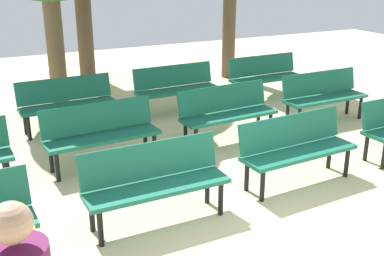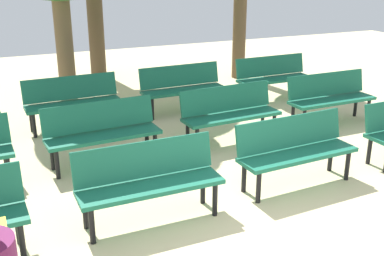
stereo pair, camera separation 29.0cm
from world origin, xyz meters
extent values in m
cylinder|color=black|center=(-2.41, 1.26, 0.20)|extent=(0.06, 0.06, 0.40)
cylinder|color=black|center=(-2.42, 1.58, 0.20)|extent=(0.06, 0.06, 0.40)
cube|color=#19664C|center=(-1.03, 1.44, 0.43)|extent=(1.60, 0.45, 0.05)
cube|color=#19664C|center=(-1.03, 1.64, 0.68)|extent=(1.60, 0.14, 0.40)
cylinder|color=black|center=(-1.73, 1.28, 0.20)|extent=(0.06, 0.06, 0.40)
cylinder|color=black|center=(-0.33, 1.29, 0.20)|extent=(0.06, 0.06, 0.40)
cylinder|color=black|center=(-1.73, 1.60, 0.20)|extent=(0.06, 0.06, 0.40)
cylinder|color=black|center=(-0.33, 1.61, 0.20)|extent=(0.06, 0.06, 0.40)
cube|color=#19664C|center=(0.97, 1.55, 0.43)|extent=(1.62, 0.53, 0.05)
cube|color=#19664C|center=(0.96, 1.75, 0.68)|extent=(1.60, 0.21, 0.40)
cylinder|color=black|center=(0.28, 1.35, 0.20)|extent=(0.06, 0.06, 0.40)
cylinder|color=black|center=(1.68, 1.43, 0.20)|extent=(0.06, 0.06, 0.40)
cylinder|color=black|center=(0.26, 1.67, 0.20)|extent=(0.06, 0.06, 0.40)
cylinder|color=black|center=(1.66, 1.75, 0.20)|extent=(0.06, 0.06, 0.40)
cylinder|color=black|center=(2.31, 1.72, 0.20)|extent=(0.06, 0.06, 0.40)
cylinder|color=black|center=(-2.42, 2.99, 0.20)|extent=(0.06, 0.06, 0.40)
cylinder|color=black|center=(-2.43, 3.31, 0.20)|extent=(0.06, 0.06, 0.40)
cube|color=#19664C|center=(-1.13, 3.19, 0.43)|extent=(1.62, 0.54, 0.05)
cube|color=#19664C|center=(-1.14, 3.38, 0.68)|extent=(1.60, 0.22, 0.40)
cylinder|color=black|center=(-1.82, 2.98, 0.20)|extent=(0.06, 0.06, 0.40)
cylinder|color=black|center=(-0.42, 3.07, 0.20)|extent=(0.06, 0.06, 0.40)
cylinder|color=black|center=(-1.84, 3.30, 0.20)|extent=(0.06, 0.06, 0.40)
cylinder|color=black|center=(-0.44, 3.39, 0.20)|extent=(0.06, 0.06, 0.40)
cube|color=#19664C|center=(0.93, 3.25, 0.43)|extent=(1.62, 0.53, 0.05)
cube|color=#19664C|center=(0.91, 3.45, 0.68)|extent=(1.60, 0.22, 0.40)
cylinder|color=black|center=(0.24, 3.05, 0.20)|extent=(0.06, 0.06, 0.40)
cylinder|color=black|center=(1.63, 3.13, 0.20)|extent=(0.06, 0.06, 0.40)
cylinder|color=black|center=(0.22, 3.37, 0.20)|extent=(0.06, 0.06, 0.40)
cylinder|color=black|center=(1.62, 3.45, 0.20)|extent=(0.06, 0.06, 0.40)
cube|color=#19664C|center=(2.95, 3.34, 0.43)|extent=(1.61, 0.46, 0.05)
cube|color=#19664C|center=(2.95, 3.54, 0.68)|extent=(1.60, 0.15, 0.40)
cylinder|color=black|center=(2.25, 3.17, 0.20)|extent=(0.06, 0.06, 0.40)
cylinder|color=black|center=(3.65, 3.19, 0.20)|extent=(0.06, 0.06, 0.40)
cylinder|color=black|center=(2.25, 3.49, 0.20)|extent=(0.06, 0.06, 0.40)
cylinder|color=black|center=(3.65, 3.51, 0.20)|extent=(0.06, 0.06, 0.40)
cube|color=#19664C|center=(-1.23, 4.90, 0.43)|extent=(1.61, 0.50, 0.05)
cube|color=#19664C|center=(-1.23, 5.10, 0.68)|extent=(1.60, 0.18, 0.40)
cylinder|color=black|center=(-1.92, 4.71, 0.20)|extent=(0.06, 0.06, 0.40)
cylinder|color=black|center=(-0.52, 4.76, 0.20)|extent=(0.06, 0.06, 0.40)
cylinder|color=black|center=(-1.93, 5.03, 0.20)|extent=(0.06, 0.06, 0.40)
cylinder|color=black|center=(-0.53, 5.08, 0.20)|extent=(0.06, 0.06, 0.40)
cube|color=#19664C|center=(0.83, 4.98, 0.43)|extent=(1.61, 0.49, 0.05)
cube|color=#19664C|center=(0.83, 5.18, 0.68)|extent=(1.60, 0.17, 0.40)
cylinder|color=black|center=(0.14, 4.81, 0.20)|extent=(0.06, 0.06, 0.40)
cylinder|color=black|center=(1.54, 4.84, 0.20)|extent=(0.06, 0.06, 0.40)
cylinder|color=black|center=(0.13, 5.12, 0.20)|extent=(0.06, 0.06, 0.40)
cylinder|color=black|center=(1.53, 5.16, 0.20)|extent=(0.06, 0.06, 0.40)
cube|color=#19664C|center=(2.87, 5.04, 0.43)|extent=(1.61, 0.48, 0.05)
cube|color=#19664C|center=(2.87, 5.24, 0.68)|extent=(1.60, 0.16, 0.40)
cylinder|color=black|center=(2.18, 4.86, 0.20)|extent=(0.06, 0.06, 0.40)
cylinder|color=black|center=(3.57, 4.90, 0.20)|extent=(0.06, 0.06, 0.40)
cylinder|color=black|center=(2.17, 5.18, 0.20)|extent=(0.06, 0.06, 0.40)
cylinder|color=black|center=(3.57, 5.22, 0.20)|extent=(0.06, 0.06, 0.40)
cylinder|color=brown|center=(-1.02, 6.71, 1.27)|extent=(0.34, 0.34, 2.53)
cylinder|color=#4C3A28|center=(0.02, 8.53, 1.56)|extent=(0.38, 0.38, 3.12)
cylinder|color=brown|center=(3.14, 7.08, 1.47)|extent=(0.32, 0.32, 2.95)
camera|label=1|loc=(-2.75, -2.90, 2.78)|focal=44.75mm
camera|label=2|loc=(-2.49, -3.02, 2.78)|focal=44.75mm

